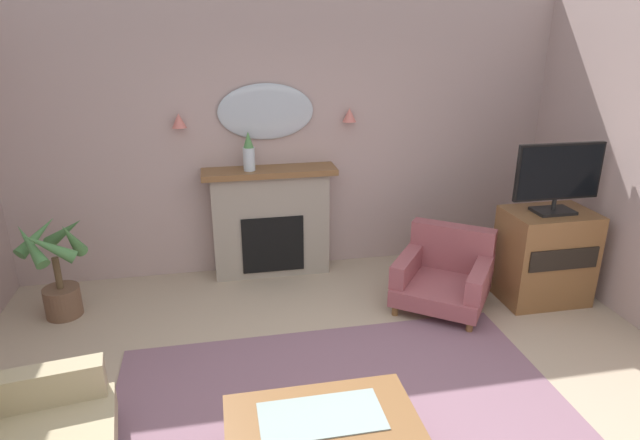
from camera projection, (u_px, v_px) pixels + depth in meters
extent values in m
cube|color=#B29993|center=(288.00, 134.00, 5.60)|extent=(6.65, 0.10, 2.91)
cube|color=#7F5B6B|center=(348.00, 425.00, 3.64)|extent=(3.20, 2.40, 0.01)
cube|color=gray|center=(271.00, 225.00, 5.68)|extent=(1.20, 0.28, 1.10)
cube|color=black|center=(273.00, 243.00, 5.65)|extent=(0.64, 0.12, 0.60)
cube|color=brown|center=(269.00, 172.00, 5.46)|extent=(1.36, 0.36, 0.06)
cylinder|color=silver|center=(249.00, 159.00, 5.36)|extent=(0.12, 0.12, 0.23)
cone|color=#4C8447|center=(248.00, 140.00, 5.29)|extent=(0.10, 0.10, 0.16)
ellipsoid|color=#B2BCC6|center=(266.00, 112.00, 5.40)|extent=(0.96, 0.06, 0.56)
cone|color=#D17066|center=(179.00, 120.00, 5.22)|extent=(0.14, 0.14, 0.14)
cone|color=#D17066|center=(349.00, 115.00, 5.53)|extent=(0.14, 0.14, 0.14)
cube|color=brown|center=(321.00, 419.00, 3.10)|extent=(1.10, 0.60, 0.04)
cube|color=#8C9E99|center=(321.00, 416.00, 3.09)|extent=(0.72, 0.36, 0.01)
cylinder|color=brown|center=(235.00, 433.00, 3.30)|extent=(0.06, 0.06, 0.40)
cylinder|color=brown|center=(388.00, 411.00, 3.48)|extent=(0.06, 0.06, 0.40)
cube|color=tan|center=(41.00, 386.00, 3.41)|extent=(0.77, 0.26, 0.24)
cylinder|color=brown|center=(106.00, 420.00, 3.63)|extent=(0.07, 0.07, 0.10)
cube|color=#934C51|center=(441.00, 289.00, 5.11)|extent=(1.12, 1.12, 0.16)
cube|color=#934C51|center=(452.00, 247.00, 5.29)|extent=(0.74, 0.61, 0.45)
cube|color=#934C51|center=(408.00, 264.00, 5.18)|extent=(0.54, 0.66, 0.22)
cube|color=#934C51|center=(480.00, 278.00, 4.90)|extent=(0.54, 0.66, 0.22)
cylinder|color=brown|center=(395.00, 310.00, 5.00)|extent=(0.06, 0.06, 0.10)
cylinder|color=brown|center=(469.00, 327.00, 4.73)|extent=(0.06, 0.06, 0.10)
cylinder|color=brown|center=(416.00, 280.00, 5.58)|extent=(0.06, 0.06, 0.10)
cylinder|color=brown|center=(483.00, 293.00, 5.30)|extent=(0.06, 0.06, 0.10)
cube|color=brown|center=(544.00, 256.00, 5.17)|extent=(0.80, 0.56, 0.90)
cube|color=black|center=(564.00, 260.00, 4.88)|extent=(0.68, 0.02, 0.20)
cube|color=black|center=(553.00, 211.00, 4.99)|extent=(0.36, 0.24, 0.03)
cylinder|color=black|center=(554.00, 204.00, 4.97)|extent=(0.04, 0.04, 0.10)
cube|color=black|center=(559.00, 172.00, 4.86)|extent=(0.84, 0.04, 0.52)
cube|color=black|center=(560.00, 172.00, 4.84)|extent=(0.80, 0.01, 0.48)
cylinder|color=brown|center=(63.00, 302.00, 4.97)|extent=(0.32, 0.32, 0.28)
cylinder|color=brown|center=(58.00, 273.00, 4.86)|extent=(0.06, 0.06, 0.30)
cone|color=#4C8447|center=(72.00, 239.00, 4.75)|extent=(0.18, 0.39, 0.43)
cone|color=#4C8447|center=(65.00, 232.00, 4.91)|extent=(0.45, 0.29, 0.36)
cone|color=#4C8447|center=(37.00, 236.00, 4.82)|extent=(0.36, 0.44, 0.32)
cone|color=#4C8447|center=(30.00, 245.00, 4.62)|extent=(0.37, 0.41, 0.36)
cone|color=#4C8447|center=(49.00, 247.00, 4.59)|extent=(0.45, 0.17, 0.35)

